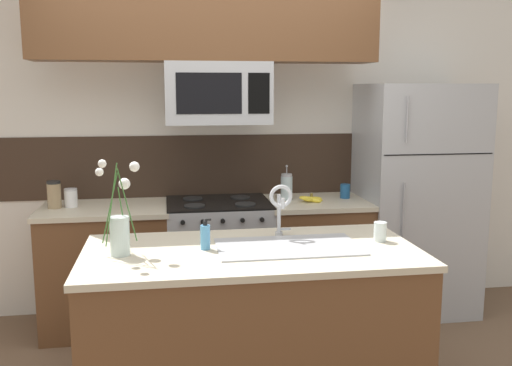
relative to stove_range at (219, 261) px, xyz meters
The scene contains 19 objects.
rear_partition 0.97m from the stove_range, 51.72° to the left, with size 5.20×0.10×2.60m, color silver.
splash_band 0.76m from the stove_range, 90.00° to the left, with size 3.27×0.01×0.48m, color #332319.
back_counter_left 0.82m from the stove_range, behind, with size 0.91×0.65×0.91m.
back_counter_right 0.75m from the stove_range, ahead, with size 0.77×0.65×0.91m.
stove_range is the anchor object (origin of this frame).
microwave 1.26m from the stove_range, 89.84° to the right, with size 0.74×0.40×0.43m.
upper_cabinet_band 1.77m from the stove_range, 144.50° to the right, with size 2.39×0.34×0.60m, color brown.
refrigerator 1.61m from the stove_range, ahead, with size 0.86×0.74×1.79m.
storage_jar_tall 1.29m from the stove_range, behind, with size 0.10×0.10×0.20m.
storage_jar_medium 1.18m from the stove_range, behind, with size 0.09×0.09×0.13m.
banana_bunch 0.84m from the stove_range, ahead, with size 0.19×0.13×0.07m.
french_press 0.76m from the stove_range, ahead, with size 0.09×0.09×0.27m.
coffee_tin 1.11m from the stove_range, ahead, with size 0.08×0.08×0.11m, color #1E5184.
island_counter 1.25m from the stove_range, 87.22° to the right, with size 1.77×0.88×0.91m.
kitchen_sink 1.33m from the stove_range, 78.29° to the right, with size 0.76×0.44×0.16m.
sink_faucet 1.24m from the stove_range, 75.87° to the right, with size 0.14×0.14×0.31m.
dish_soap_bottle 1.33m from the stove_range, 98.45° to the right, with size 0.06×0.05×0.16m.
drinking_glass 1.53m from the stove_range, 56.79° to the right, with size 0.07×0.07×0.11m.
flower_vase 1.51m from the stove_range, 116.13° to the right, with size 0.22×0.18×0.50m.
Camera 1 is at (-0.37, -3.23, 1.74)m, focal length 40.00 mm.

